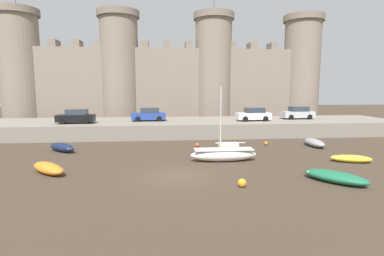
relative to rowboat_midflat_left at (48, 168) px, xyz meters
name	(u,v)px	position (x,y,z in m)	size (l,w,h in m)	color
ground_plane	(176,177)	(8.42, -1.54, -0.38)	(160.00, 160.00, 0.00)	#423528
quay_road	(170,127)	(8.42, 16.96, 0.45)	(56.99, 10.00, 1.66)	gray
castle	(167,75)	(8.42, 28.92, 7.40)	(51.51, 6.52, 20.50)	gray
rowboat_midflat_left	(48,168)	(0.00, 0.00, 0.00)	(3.17, 3.13, 0.73)	orange
rowboat_foreground_right	(62,147)	(-1.42, 7.18, 0.02)	(3.24, 3.04, 0.76)	#141E3D
rowboat_midflat_centre	(335,177)	(17.88, -3.62, -0.03)	(3.49, 3.74, 0.67)	#1E6B47
rowboat_foreground_centre	(351,158)	(21.91, 0.96, -0.08)	(3.15, 1.95, 0.56)	yellow
sailboat_foreground_left	(224,154)	(12.29, 2.28, 0.20)	(5.17, 1.40, 5.75)	silver
rowboat_near_channel_right	(314,142)	(22.28, 7.28, 0.01)	(1.33, 3.28, 0.74)	gray
mooring_buoy_near_shore	(242,183)	(12.06, -3.94, -0.13)	(0.50, 0.50, 0.50)	orange
mooring_buoy_near_channel	(266,143)	(17.80, 8.31, -0.19)	(0.39, 0.39, 0.39)	orange
mooring_buoy_mid_mud	(197,145)	(10.86, 8.04, -0.17)	(0.41, 0.41, 0.41)	#E04C1E
car_quay_centre_west	(149,115)	(5.91, 16.75, 2.06)	(4.16, 2.00, 1.62)	#263F99
car_quay_west	(76,117)	(-2.23, 14.93, 2.06)	(4.16, 2.00, 1.62)	black
car_quay_east	(254,114)	(18.72, 15.62, 2.06)	(4.16, 2.00, 1.62)	silver
car_quay_centre_east	(298,113)	(25.14, 17.26, 2.06)	(4.16, 2.00, 1.62)	#B2B5B7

